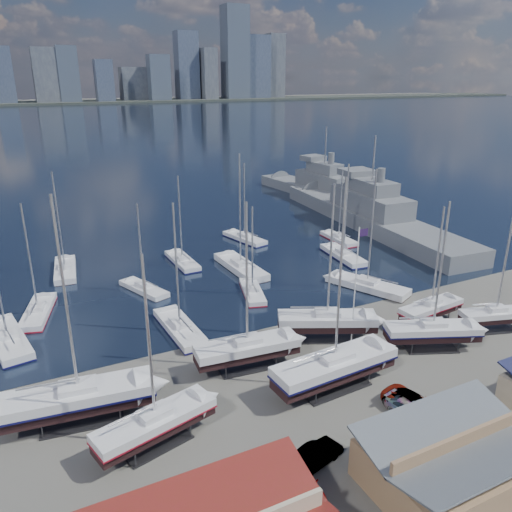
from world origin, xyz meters
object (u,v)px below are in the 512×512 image
naval_ship_west (323,191)px  flagpole (357,278)px  car_a (302,481)px  sailboat_cradle_0 (79,398)px  naval_ship_east (369,217)px

naval_ship_west → flagpole: (-35.04, -57.99, 5.82)m
naval_ship_west → car_a: size_ratio=9.33×
sailboat_cradle_0 → naval_ship_west: bearing=49.7°
naval_ship_east → flagpole: naval_ship_east is taller
naval_ship_east → flagpole: bearing=144.0°
sailboat_cradle_0 → car_a: 18.97m
naval_ship_west → flagpole: size_ratio=3.36×
sailboat_cradle_0 → car_a: (12.35, -14.33, -1.44)m
flagpole → naval_ship_west: bearing=58.9°
naval_ship_east → naval_ship_west: (4.91, 22.88, -0.01)m
naval_ship_east → car_a: (-45.44, -49.94, -0.88)m
naval_ship_east → sailboat_cradle_0: bearing=126.2°
naval_ship_west → flagpole: bearing=143.2°
flagpole → naval_ship_east: bearing=49.4°
naval_ship_east → naval_ship_west: bearing=-7.5°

